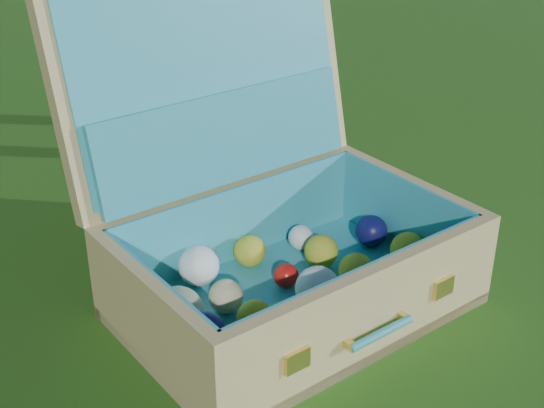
# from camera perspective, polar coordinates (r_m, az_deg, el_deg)

# --- Properties ---
(ground) EXTENTS (60.00, 60.00, 0.00)m
(ground) POSITION_cam_1_polar(r_m,az_deg,el_deg) (1.53, -0.67, -8.69)
(ground) COLOR #215114
(ground) RESTS_ON ground
(suitcase) EXTENTS (0.73, 0.66, 0.64)m
(suitcase) POSITION_cam_1_polar(r_m,az_deg,el_deg) (1.53, -0.69, -0.70)
(suitcase) COLOR tan
(suitcase) RESTS_ON ground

